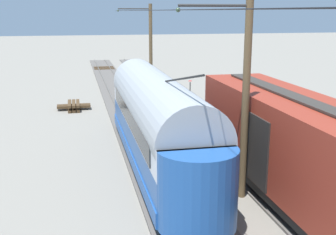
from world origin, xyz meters
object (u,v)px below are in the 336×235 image
at_px(catenary_pole_mid_near, 244,97).
at_px(switch_stand, 190,87).
at_px(vintage_streetcar, 157,119).
at_px(boxcar_adjacent, 292,145).
at_px(catenary_pole_foreground, 150,50).
at_px(track_end_bumper, 169,90).
at_px(spare_tie_stack, 74,106).

xyz_separation_m(catenary_pole_mid_near, switch_stand, (-3.54, -20.71, -3.27)).
height_order(vintage_streetcar, boxcar_adjacent, vintage_streetcar).
bearing_deg(catenary_pole_foreground, vintage_streetcar, 81.16).
xyz_separation_m(catenary_pole_mid_near, track_end_bumper, (-1.79, -21.23, -3.57)).
height_order(boxcar_adjacent, track_end_bumper, boxcar_adjacent).
height_order(spare_tie_stack, track_end_bumper, track_end_bumper).
relative_size(catenary_pole_foreground, spare_tie_stack, 3.18).
xyz_separation_m(vintage_streetcar, catenary_pole_mid_near, (-2.52, 4.11, 1.72)).
bearing_deg(boxcar_adjacent, track_end_bumper, -90.01).
relative_size(catenary_pole_foreground, catenary_pole_mid_near, 1.00).
relative_size(boxcar_adjacent, switch_stand, 10.42).
relative_size(boxcar_adjacent, track_end_bumper, 7.15).
distance_m(vintage_streetcar, spare_tie_stack, 13.55).
distance_m(vintage_streetcar, switch_stand, 17.74).
bearing_deg(switch_stand, catenary_pole_mid_near, 80.30).
distance_m(catenary_pole_mid_near, switch_stand, 21.26).
bearing_deg(spare_tie_stack, switch_stand, -159.19).
relative_size(vintage_streetcar, spare_tie_stack, 6.69).
bearing_deg(track_end_bumper, vintage_streetcar, 75.90).
bearing_deg(spare_tie_stack, boxcar_adjacent, 114.71).
relative_size(catenary_pole_mid_near, switch_stand, 6.17).
bearing_deg(switch_stand, spare_tie_stack, 20.81).
bearing_deg(boxcar_adjacent, catenary_pole_mid_near, -16.81).
height_order(catenary_pole_foreground, spare_tie_stack, catenary_pole_foreground).
height_order(switch_stand, track_end_bumper, switch_stand).
relative_size(switch_stand, spare_tie_stack, 0.51).
xyz_separation_m(boxcar_adjacent, spare_tie_stack, (8.06, -17.51, -1.89)).
relative_size(boxcar_adjacent, catenary_pole_mid_near, 1.69).
distance_m(catenary_pole_foreground, catenary_pole_mid_near, 20.28).
relative_size(vintage_streetcar, switch_stand, 13.01).
bearing_deg(vintage_streetcar, switch_stand, -110.04).
height_order(vintage_streetcar, track_end_bumper, vintage_streetcar).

